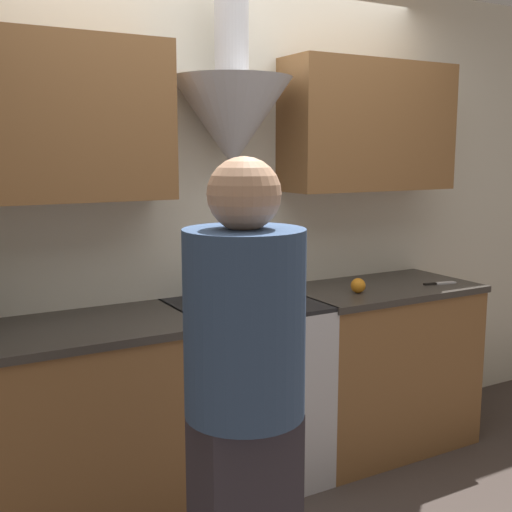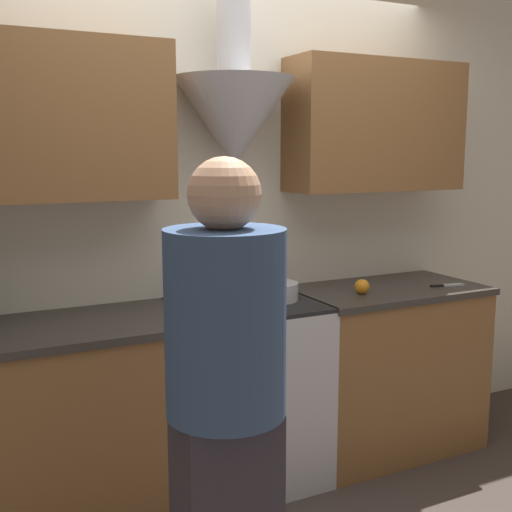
# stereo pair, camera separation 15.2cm
# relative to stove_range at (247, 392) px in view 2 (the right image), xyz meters

# --- Properties ---
(ground_plane) EXTENTS (12.00, 12.00, 0.00)m
(ground_plane) POSITION_rel_stove_range_xyz_m (0.00, -0.30, -0.47)
(ground_plane) COLOR #423833
(wall_back) EXTENTS (8.40, 0.59, 2.60)m
(wall_back) POSITION_rel_stove_range_xyz_m (-0.07, 0.26, 1.01)
(wall_back) COLOR silver
(wall_back) RESTS_ON ground_plane
(counter_left) EXTENTS (1.46, 0.62, 0.93)m
(counter_left) POSITION_rel_stove_range_xyz_m (-1.07, -0.00, -0.00)
(counter_left) COLOR brown
(counter_left) RESTS_ON ground_plane
(counter_right) EXTENTS (1.05, 0.62, 0.93)m
(counter_right) POSITION_rel_stove_range_xyz_m (0.86, -0.00, -0.00)
(counter_right) COLOR brown
(counter_right) RESTS_ON ground_plane
(stove_range) EXTENTS (0.70, 0.60, 0.93)m
(stove_range) POSITION_rel_stove_range_xyz_m (0.00, 0.00, 0.00)
(stove_range) COLOR silver
(stove_range) RESTS_ON ground_plane
(stock_pot) EXTENTS (0.20, 0.20, 0.13)m
(stock_pot) POSITION_rel_stove_range_xyz_m (-0.16, 0.03, 0.53)
(stock_pot) COLOR silver
(stock_pot) RESTS_ON stove_range
(mixing_bowl) EXTENTS (0.23, 0.23, 0.09)m
(mixing_bowl) POSITION_rel_stove_range_xyz_m (0.16, -0.00, 0.50)
(mixing_bowl) COLOR silver
(mixing_bowl) RESTS_ON stove_range
(orange_fruit) EXTENTS (0.08, 0.08, 0.08)m
(orange_fruit) POSITION_rel_stove_range_xyz_m (0.63, -0.09, 0.50)
(orange_fruit) COLOR orange
(orange_fruit) RESTS_ON counter_right
(chefs_knife) EXTENTS (0.20, 0.06, 0.01)m
(chefs_knife) POSITION_rel_stove_range_xyz_m (1.17, -0.13, 0.46)
(chefs_knife) COLOR silver
(chefs_knife) RESTS_ON counter_right
(person_foreground_left) EXTENTS (0.37, 0.37, 1.65)m
(person_foreground_left) POSITION_rel_stove_range_xyz_m (-0.59, -1.07, 0.44)
(person_foreground_left) COLOR #38333D
(person_foreground_left) RESTS_ON ground_plane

